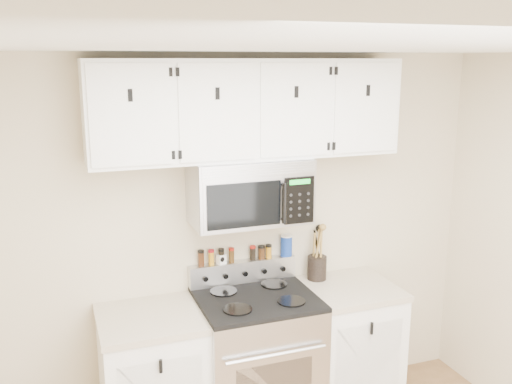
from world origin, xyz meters
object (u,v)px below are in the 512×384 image
range (257,361)px  salt_canister (286,245)px  microwave (250,191)px  utensil_crock (317,266)px

range → salt_canister: size_ratio=7.27×
microwave → utensil_crock: bearing=9.2°
range → microwave: microwave is taller
range → microwave: size_ratio=1.45×
microwave → salt_canister: microwave is taller
range → utensil_crock: bearing=21.7°
microwave → salt_canister: bearing=25.6°
microwave → utensil_crock: size_ratio=1.92×
range → utensil_crock: size_ratio=2.78×
utensil_crock → salt_canister: bearing=162.0°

